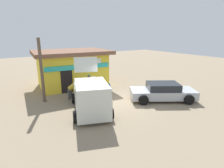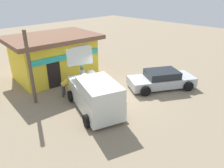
{
  "view_description": "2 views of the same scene",
  "coord_description": "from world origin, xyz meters",
  "px_view_note": "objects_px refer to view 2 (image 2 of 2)",
  "views": [
    {
      "loc": [
        -6.8,
        -9.89,
        4.58
      ],
      "look_at": [
        -0.29,
        0.26,
        1.22
      ],
      "focal_mm": 29.36,
      "sensor_mm": 36.0,
      "label": 1
    },
    {
      "loc": [
        -9.05,
        -8.56,
        6.33
      ],
      "look_at": [
        -0.29,
        0.17,
        0.72
      ],
      "focal_mm": 34.32,
      "sensor_mm": 36.0,
      "label": 2
    }
  ],
  "objects_px": {
    "parked_sedan": "(161,79)",
    "unloaded_banana_pile": "(79,86)",
    "paint_bucket": "(100,75)",
    "storefront_bar": "(54,56)",
    "customer_bending": "(66,85)",
    "delivery_van": "(95,94)",
    "vendor_standing": "(82,76)"
  },
  "relations": [
    {
      "from": "parked_sedan",
      "to": "paint_bucket",
      "type": "height_order",
      "value": "parked_sedan"
    },
    {
      "from": "vendor_standing",
      "to": "unloaded_banana_pile",
      "type": "bearing_deg",
      "value": 107.77
    },
    {
      "from": "delivery_van",
      "to": "vendor_standing",
      "type": "distance_m",
      "value": 2.86
    },
    {
      "from": "paint_bucket",
      "to": "parked_sedan",
      "type": "bearing_deg",
      "value": -66.99
    },
    {
      "from": "storefront_bar",
      "to": "customer_bending",
      "type": "height_order",
      "value": "storefront_bar"
    },
    {
      "from": "delivery_van",
      "to": "unloaded_banana_pile",
      "type": "xyz_separation_m",
      "value": [
        1.07,
        2.93,
        -0.8
      ]
    },
    {
      "from": "storefront_bar",
      "to": "parked_sedan",
      "type": "relative_size",
      "value": 1.43
    },
    {
      "from": "storefront_bar",
      "to": "delivery_van",
      "type": "bearing_deg",
      "value": -101.13
    },
    {
      "from": "paint_bucket",
      "to": "customer_bending",
      "type": "bearing_deg",
      "value": -167.69
    },
    {
      "from": "customer_bending",
      "to": "storefront_bar",
      "type": "bearing_deg",
      "value": 68.41
    },
    {
      "from": "storefront_bar",
      "to": "vendor_standing",
      "type": "xyz_separation_m",
      "value": [
        -0.0,
        -3.38,
        -0.69
      ]
    },
    {
      "from": "parked_sedan",
      "to": "vendor_standing",
      "type": "relative_size",
      "value": 2.87
    },
    {
      "from": "vendor_standing",
      "to": "paint_bucket",
      "type": "relative_size",
      "value": 3.93
    },
    {
      "from": "parked_sedan",
      "to": "vendor_standing",
      "type": "distance_m",
      "value": 5.35
    },
    {
      "from": "delivery_van",
      "to": "vendor_standing",
      "type": "xyz_separation_m",
      "value": [
        1.17,
        2.6,
        -0.04
      ]
    },
    {
      "from": "vendor_standing",
      "to": "delivery_van",
      "type": "bearing_deg",
      "value": -114.3
    },
    {
      "from": "customer_bending",
      "to": "parked_sedan",
      "type": "bearing_deg",
      "value": -33.45
    },
    {
      "from": "storefront_bar",
      "to": "parked_sedan",
      "type": "distance_m",
      "value": 8.07
    },
    {
      "from": "delivery_van",
      "to": "parked_sedan",
      "type": "bearing_deg",
      "value": -10.57
    },
    {
      "from": "delivery_van",
      "to": "parked_sedan",
      "type": "xyz_separation_m",
      "value": [
        5.15,
        -0.96,
        -0.39
      ]
    },
    {
      "from": "parked_sedan",
      "to": "vendor_standing",
      "type": "xyz_separation_m",
      "value": [
        -3.98,
        3.56,
        0.35
      ]
    },
    {
      "from": "storefront_bar",
      "to": "customer_bending",
      "type": "xyz_separation_m",
      "value": [
        -1.35,
        -3.42,
        -0.84
      ]
    },
    {
      "from": "storefront_bar",
      "to": "unloaded_banana_pile",
      "type": "distance_m",
      "value": 3.38
    },
    {
      "from": "delivery_van",
      "to": "vendor_standing",
      "type": "height_order",
      "value": "delivery_van"
    },
    {
      "from": "parked_sedan",
      "to": "vendor_standing",
      "type": "height_order",
      "value": "vendor_standing"
    },
    {
      "from": "storefront_bar",
      "to": "delivery_van",
      "type": "relative_size",
      "value": 1.39
    },
    {
      "from": "unloaded_banana_pile",
      "to": "customer_bending",
      "type": "bearing_deg",
      "value": -163.68
    },
    {
      "from": "unloaded_banana_pile",
      "to": "parked_sedan",
      "type": "bearing_deg",
      "value": -43.59
    },
    {
      "from": "parked_sedan",
      "to": "delivery_van",
      "type": "bearing_deg",
      "value": 169.43
    },
    {
      "from": "storefront_bar",
      "to": "customer_bending",
      "type": "relative_size",
      "value": 5.26
    },
    {
      "from": "unloaded_banana_pile",
      "to": "storefront_bar",
      "type": "bearing_deg",
      "value": 88.02
    },
    {
      "from": "parked_sedan",
      "to": "unloaded_banana_pile",
      "type": "distance_m",
      "value": 5.65
    }
  ]
}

